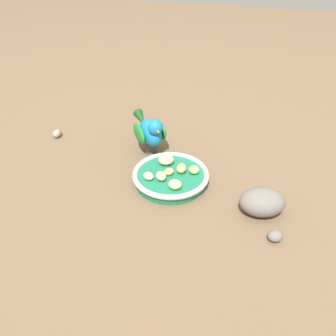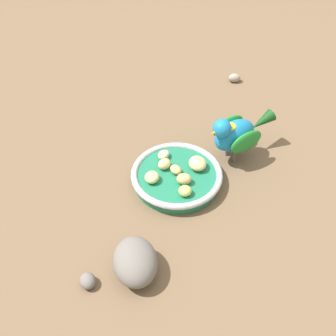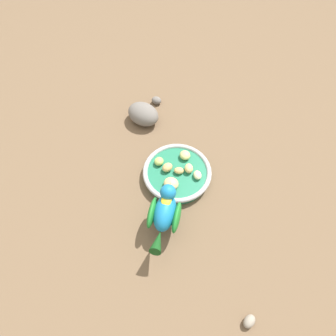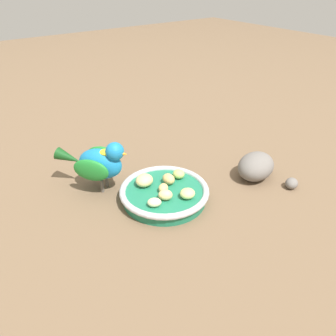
# 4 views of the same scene
# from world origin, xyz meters

# --- Properties ---
(ground_plane) EXTENTS (4.00, 4.00, 0.00)m
(ground_plane) POSITION_xyz_m (0.00, 0.00, 0.00)
(ground_plane) COLOR brown
(feeding_bowl) EXTENTS (0.19, 0.19, 0.03)m
(feeding_bowl) POSITION_xyz_m (-0.02, -0.02, 0.02)
(feeding_bowl) COLOR #1E7251
(feeding_bowl) RESTS_ON ground_plane
(apple_piece_0) EXTENTS (0.03, 0.03, 0.02)m
(apple_piece_0) POSITION_xyz_m (0.02, 0.01, 0.03)
(apple_piece_0) COLOR beige
(apple_piece_0) RESTS_ON feeding_bowl
(apple_piece_1) EXTENTS (0.04, 0.04, 0.02)m
(apple_piece_1) POSITION_xyz_m (-0.01, 0.01, 0.03)
(apple_piece_1) COLOR #E5C67F
(apple_piece_1) RESTS_ON feeding_bowl
(apple_piece_2) EXTENTS (0.04, 0.03, 0.02)m
(apple_piece_2) POSITION_xyz_m (-0.05, 0.03, 0.03)
(apple_piece_2) COLOR #C6D17A
(apple_piece_2) RESTS_ON feeding_bowl
(apple_piece_3) EXTENTS (0.02, 0.03, 0.02)m
(apple_piece_3) POSITION_xyz_m (-0.05, -0.03, 0.03)
(apple_piece_3) COLOR tan
(apple_piece_3) RESTS_ON feeding_bowl
(apple_piece_4) EXTENTS (0.05, 0.05, 0.02)m
(apple_piece_4) POSITION_xyz_m (0.00, -0.06, 0.04)
(apple_piece_4) COLOR #E5C67F
(apple_piece_4) RESTS_ON feeding_bowl
(apple_piece_5) EXTENTS (0.03, 0.03, 0.02)m
(apple_piece_5) POSITION_xyz_m (-0.02, -0.02, 0.03)
(apple_piece_5) COLOR tan
(apple_piece_5) RESTS_ON feeding_bowl
(apple_piece_6) EXTENTS (0.03, 0.03, 0.02)m
(apple_piece_6) POSITION_xyz_m (-0.08, -0.04, 0.03)
(apple_piece_6) COLOR #B2CC66
(apple_piece_6) RESTS_ON feeding_bowl
(parrot) EXTENTS (0.13, 0.15, 0.12)m
(parrot) POSITION_xyz_m (0.06, -0.13, 0.07)
(parrot) COLOR #59544C
(parrot) RESTS_ON ground_plane
(rock_large) EXTENTS (0.12, 0.10, 0.06)m
(rock_large) POSITION_xyz_m (-0.24, 0.04, 0.03)
(rock_large) COLOR slate
(rock_large) RESTS_ON ground_plane
(pebble_0) EXTENTS (0.04, 0.04, 0.02)m
(pebble_0) POSITION_xyz_m (-0.27, 0.11, 0.01)
(pebble_0) COLOR slate
(pebble_0) RESTS_ON ground_plane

